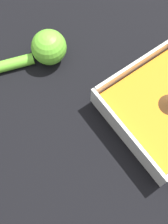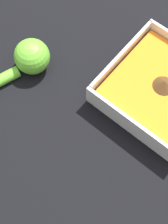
# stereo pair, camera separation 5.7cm
# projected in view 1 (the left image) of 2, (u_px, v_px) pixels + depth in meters

# --- Properties ---
(square_dish) EXTENTS (0.20, 0.20, 0.06)m
(square_dish) POSITION_uv_depth(u_px,v_px,m) (167.00, 109.00, 0.58)
(square_dish) COLOR silver
(square_dish) RESTS_ON ground_plane
(lemon_squeezer) EXTENTS (0.10, 0.20, 0.07)m
(lemon_squeezer) POSITION_uv_depth(u_px,v_px,m) (40.00, 51.00, 0.61)
(lemon_squeezer) COLOR #6BC633
(lemon_squeezer) RESTS_ON ground_plane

